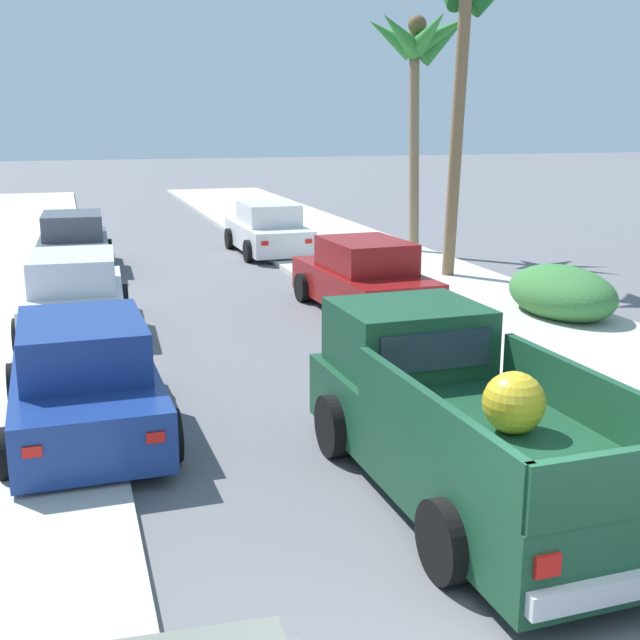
% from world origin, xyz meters
% --- Properties ---
extents(sidewalk_right, '(5.06, 60.00, 0.12)m').
position_xyz_m(sidewalk_right, '(5.03, 12.00, 0.06)').
color(sidewalk_right, beige).
rests_on(sidewalk_right, ground).
extents(curb_left, '(0.16, 60.00, 0.10)m').
position_xyz_m(curb_left, '(-3.90, 12.00, 0.05)').
color(curb_left, silver).
rests_on(curb_left, ground).
extents(curb_right, '(0.16, 60.00, 0.10)m').
position_xyz_m(curb_right, '(3.90, 12.00, 0.05)').
color(curb_right, silver).
rests_on(curb_right, ground).
extents(pickup_truck, '(2.32, 5.26, 1.80)m').
position_xyz_m(pickup_truck, '(0.97, 3.27, 0.78)').
color(pickup_truck, '#19472D').
rests_on(pickup_truck, ground).
extents(car_left_near, '(2.20, 4.33, 1.54)m').
position_xyz_m(car_left_near, '(2.95, 11.65, 0.71)').
color(car_left_near, maroon).
rests_on(car_left_near, ground).
extents(car_right_near, '(2.09, 4.29, 1.54)m').
position_xyz_m(car_right_near, '(-2.89, 6.21, 0.71)').
color(car_right_near, navy).
rests_on(car_right_near, ground).
extents(car_left_mid, '(2.13, 4.31, 1.54)m').
position_xyz_m(car_left_mid, '(-2.82, 18.45, 0.71)').
color(car_left_mid, '#474C56').
rests_on(car_left_mid, ground).
extents(car_right_mid, '(2.07, 4.28, 1.54)m').
position_xyz_m(car_right_mid, '(2.82, 19.62, 0.71)').
color(car_right_mid, silver).
rests_on(car_right_mid, ground).
extents(car_right_far, '(2.17, 4.32, 1.54)m').
position_xyz_m(car_right_far, '(-2.92, 11.57, 0.71)').
color(car_right_far, silver).
rests_on(car_right_far, ground).
extents(palm_tree_left_back, '(3.32, 3.86, 6.94)m').
position_xyz_m(palm_tree_left_back, '(6.94, 18.24, 5.91)').
color(palm_tree_left_back, '#846B4C').
rests_on(palm_tree_left_back, ground).
extents(hedge_bush, '(1.80, 2.80, 1.10)m').
position_xyz_m(hedge_bush, '(6.54, 9.78, 0.55)').
color(hedge_bush, '#387538').
rests_on(hedge_bush, ground).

